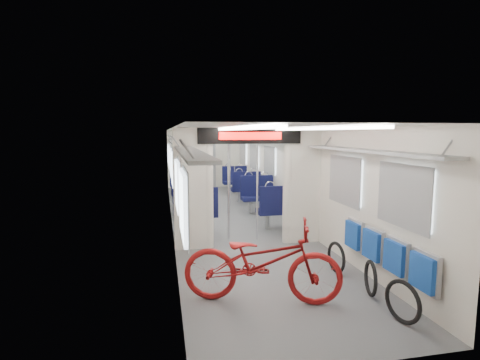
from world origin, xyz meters
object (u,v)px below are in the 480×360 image
at_px(bicycle, 262,262).
at_px(flip_bench, 384,251).
at_px(stanchion_far_left, 211,169).
at_px(stanchion_far_right, 230,168).
at_px(bike_hoop_b, 371,280).
at_px(seat_bay_near_right, 267,198).
at_px(bike_hoop_a, 402,304).
at_px(seat_bay_near_left, 193,200).
at_px(stanchion_near_left, 229,184).
at_px(bike_hoop_c, 336,259).
at_px(stanchion_near_right, 257,185).
at_px(seat_bay_far_left, 185,183).
at_px(seat_bay_far_right, 240,182).

distance_m(bicycle, flip_bench, 1.75).
bearing_deg(stanchion_far_left, bicycle, -91.29).
bearing_deg(stanchion_far_right, flip_bench, -81.13).
bearing_deg(bike_hoop_b, seat_bay_near_right, 92.01).
bearing_deg(bike_hoop_a, stanchion_far_left, 100.49).
relative_size(bike_hoop_a, seat_bay_near_left, 0.24).
bearing_deg(seat_bay_near_left, flip_bench, -63.36).
bearing_deg(bike_hoop_a, stanchion_near_left, 109.51).
bearing_deg(bike_hoop_c, stanchion_near_right, 110.63).
relative_size(bike_hoop_c, seat_bay_far_left, 0.22).
distance_m(bike_hoop_b, seat_bay_near_left, 5.11).
height_order(flip_bench, stanchion_near_right, stanchion_near_right).
height_order(stanchion_near_right, stanchion_far_left, same).
xyz_separation_m(stanchion_near_right, stanchion_far_left, (-0.51, 3.43, 0.00)).
relative_size(seat_bay_near_left, stanchion_near_left, 0.96).
bearing_deg(bike_hoop_c, seat_bay_near_right, 91.33).
distance_m(bike_hoop_a, seat_bay_far_left, 8.74).
bearing_deg(flip_bench, bicycle, 179.55).
distance_m(flip_bench, stanchion_far_right, 6.62).
distance_m(bike_hoop_a, stanchion_near_left, 4.21).
bearing_deg(seat_bay_near_right, bike_hoop_c, -88.67).
xyz_separation_m(seat_bay_near_left, seat_bay_far_left, (-0.00, 3.08, 0.01)).
height_order(flip_bench, stanchion_near_left, stanchion_near_left).
bearing_deg(stanchion_near_right, seat_bay_far_right, 82.26).
xyz_separation_m(seat_bay_far_right, stanchion_far_left, (-1.19, -1.62, 0.61)).
xyz_separation_m(stanchion_near_left, stanchion_far_left, (0.06, 3.24, 0.00)).
bearing_deg(seat_bay_far_left, bike_hoop_a, -76.80).
bearing_deg(seat_bay_near_left, bicycle, -83.28).
bearing_deg(seat_bay_far_right, bike_hoop_c, -89.30).
xyz_separation_m(seat_bay_near_left, stanchion_far_right, (1.27, 1.96, 0.59)).
bearing_deg(bike_hoop_a, stanchion_far_right, 95.60).
height_order(bike_hoop_a, bike_hoop_b, bike_hoop_a).
bearing_deg(seat_bay_near_left, stanchion_far_left, 68.18).
relative_size(stanchion_near_right, stanchion_far_right, 1.00).
distance_m(flip_bench, bike_hoop_a, 0.97).
bearing_deg(seat_bay_far_left, bike_hoop_c, -74.12).
bearing_deg(seat_bay_far_left, flip_bench, -73.33).
height_order(bike_hoop_b, bike_hoop_c, bike_hoop_c).
relative_size(bike_hoop_c, seat_bay_near_right, 0.23).
relative_size(bike_hoop_c, stanchion_near_right, 0.22).
relative_size(flip_bench, stanchion_near_right, 0.91).
distance_m(flip_bench, bike_hoop_b, 0.45).
bearing_deg(bike_hoop_c, seat_bay_near_left, 117.27).
relative_size(flip_bench, seat_bay_near_right, 0.95).
distance_m(bike_hoop_a, bike_hoop_b, 0.75).
relative_size(bike_hoop_b, seat_bay_far_left, 0.22).
xyz_separation_m(bike_hoop_b, stanchion_near_left, (-1.41, 3.13, 0.93)).
height_order(bike_hoop_a, bike_hoop_c, bike_hoop_a).
bearing_deg(bicycle, flip_bench, -72.22).
height_order(flip_bench, bike_hoop_a, flip_bench).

